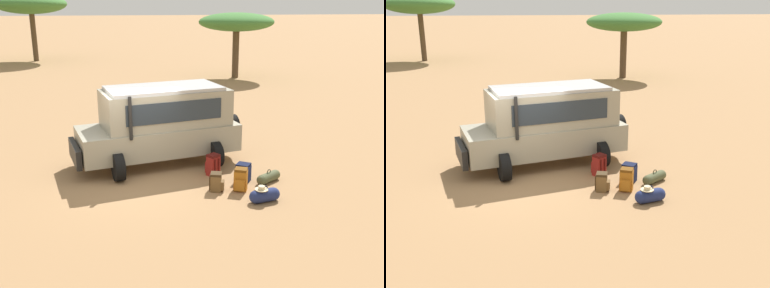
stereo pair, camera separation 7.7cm
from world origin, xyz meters
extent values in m
plane|color=#9E754C|center=(0.00, 0.00, 0.00)|extent=(320.00, 320.00, 0.00)
cube|color=gray|center=(0.65, 1.39, 0.82)|extent=(5.20, 2.97, 0.84)
cube|color=gray|center=(0.89, 1.45, 1.79)|extent=(4.13, 2.61, 1.10)
cube|color=#232D38|center=(-0.59, 1.10, 1.74)|extent=(0.42, 1.53, 0.77)
cube|color=#232D38|center=(1.10, 0.57, 1.84)|extent=(2.87, 0.71, 0.60)
cube|color=#232D38|center=(0.69, 2.33, 1.84)|extent=(2.87, 0.71, 0.60)
cube|color=#B7B7B7|center=(0.84, 1.44, 2.39)|extent=(3.73, 2.45, 0.10)
cube|color=black|center=(-1.85, 0.81, 0.65)|extent=(0.53, 1.61, 0.56)
cylinder|color=black|center=(-0.20, 0.20, 1.79)|extent=(0.10, 0.10, 1.25)
cylinder|color=black|center=(-0.61, 0.10, 0.40)|extent=(0.46, 0.84, 0.80)
cylinder|color=black|center=(-1.05, 1.99, 0.40)|extent=(0.46, 0.84, 0.80)
cylinder|color=black|center=(2.35, 0.80, 0.40)|extent=(0.46, 0.84, 0.80)
cylinder|color=black|center=(1.91, 2.69, 0.40)|extent=(0.46, 0.84, 0.80)
cylinder|color=black|center=(3.17, 1.99, 0.97)|extent=(0.38, 0.77, 0.74)
cube|color=#B26619|center=(2.67, -1.11, 0.28)|extent=(0.43, 0.39, 0.56)
cube|color=#B26619|center=(2.60, -1.27, 0.21)|extent=(0.27, 0.18, 0.31)
cube|color=#62380E|center=(2.67, -1.11, 0.59)|extent=(0.42, 0.39, 0.07)
cylinder|color=#62380E|center=(2.81, -1.00, 0.28)|extent=(0.04, 0.04, 0.48)
cylinder|color=#62380E|center=(2.66, -0.94, 0.28)|extent=(0.04, 0.04, 0.48)
cube|color=brown|center=(2.00, -1.04, 0.22)|extent=(0.36, 0.38, 0.45)
cube|color=brown|center=(2.18, -1.09, 0.17)|extent=(0.14, 0.25, 0.25)
cube|color=#3A2A16|center=(2.00, -1.04, 0.48)|extent=(0.37, 0.37, 0.07)
cylinder|color=#3A2A16|center=(1.87, -0.93, 0.22)|extent=(0.04, 0.04, 0.38)
cylinder|color=#3A2A16|center=(1.83, -1.07, 0.22)|extent=(0.04, 0.04, 0.38)
cube|color=maroon|center=(2.15, 0.08, 0.29)|extent=(0.43, 0.41, 0.58)
cube|color=maroon|center=(2.05, 0.23, 0.22)|extent=(0.26, 0.21, 0.32)
cube|color=#4D100E|center=(2.15, 0.08, 0.61)|extent=(0.43, 0.42, 0.07)
cylinder|color=#4D100E|center=(2.17, -0.09, 0.29)|extent=(0.04, 0.04, 0.49)
cylinder|color=#4D100E|center=(2.30, 0.00, 0.29)|extent=(0.04, 0.04, 0.49)
cube|color=navy|center=(2.91, -0.50, 0.23)|extent=(0.50, 0.48, 0.46)
cube|color=navy|center=(2.79, -0.66, 0.17)|extent=(0.28, 0.23, 0.25)
cube|color=black|center=(2.91, -0.50, 0.49)|extent=(0.49, 0.48, 0.07)
cylinder|color=black|center=(3.08, -0.40, 0.23)|extent=(0.04, 0.04, 0.39)
cylinder|color=black|center=(2.94, -0.30, 0.23)|extent=(0.04, 0.04, 0.39)
cylinder|color=navy|center=(3.09, -1.93, 0.17)|extent=(0.58, 0.45, 0.34)
sphere|color=navy|center=(2.84, -1.98, 0.17)|extent=(0.34, 0.34, 0.34)
sphere|color=navy|center=(3.35, -1.87, 0.17)|extent=(0.34, 0.34, 0.34)
torus|color=#121834|center=(3.09, -1.93, 0.36)|extent=(0.17, 0.06, 0.16)
cylinder|color=beige|center=(3.00, -1.95, 0.35)|extent=(0.34, 0.34, 0.02)
cylinder|color=beige|center=(3.00, -1.95, 0.40)|extent=(0.17, 0.17, 0.09)
cylinder|color=#4C5133|center=(3.61, -0.68, 0.14)|extent=(0.69, 0.60, 0.28)
sphere|color=#4C5133|center=(3.34, -0.86, 0.14)|extent=(0.28, 0.28, 0.28)
sphere|color=#4C5133|center=(3.87, -0.49, 0.14)|extent=(0.28, 0.28, 0.28)
torus|color=#2D301E|center=(3.61, -0.68, 0.30)|extent=(0.15, 0.11, 0.16)
cylinder|color=brown|center=(-7.68, 28.54, 2.00)|extent=(0.44, 0.44, 4.01)
ellipsoid|color=#3D7533|center=(-7.68, 28.54, 4.70)|extent=(5.88, 6.16, 1.63)
cylinder|color=brown|center=(7.11, 17.38, 1.56)|extent=(0.44, 0.44, 3.12)
ellipsoid|color=#3D7533|center=(7.11, 17.38, 3.63)|extent=(4.96, 4.35, 1.19)
camera|label=1|loc=(-0.35, -12.06, 4.91)|focal=42.00mm
camera|label=2|loc=(-0.27, -12.07, 4.91)|focal=42.00mm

